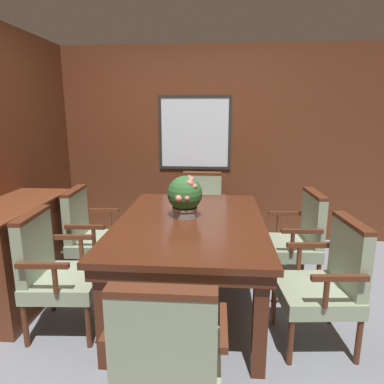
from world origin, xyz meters
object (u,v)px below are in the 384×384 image
Objects in this scene: dining_table at (191,230)px; chair_head_near at (167,356)px; chair_left_far at (91,233)px; potted_plant at (185,196)px; chair_left_near at (55,269)px; chair_right_near at (327,280)px; sideboard_cabinet at (19,253)px; chair_head_far at (201,209)px; chair_right_far at (297,237)px.

chair_head_near is (-0.01, -1.28, -0.19)m from dining_table.
potted_plant is (0.96, -0.32, 0.47)m from chair_left_far.
chair_right_near is (1.99, -0.02, 0.00)m from chair_left_near.
chair_left_near is 1.15m from potted_plant.
chair_head_near is 2.64× the size of potted_plant.
chair_right_near is 0.80× the size of sideboard_cabinet.
sideboard_cabinet is at bearing -103.69° from chair_right_near.
chair_left_near and chair_left_far have the same top height.
chair_right_near is at bearing -139.78° from chair_head_near.
chair_head_far is 1.29m from chair_right_far.
potted_plant is (-1.03, -0.36, 0.47)m from chair_right_far.
potted_plant reaches higher than chair_left_near.
sideboard_cabinet is (-2.47, -0.47, -0.04)m from chair_right_far.
chair_right_far is 0.80× the size of sideboard_cabinet.
chair_head_near is (-0.98, -1.71, 0.00)m from chair_right_far.
chair_left_far is 0.80× the size of sideboard_cabinet.
potted_plant is at bearing -88.22° from chair_head_near.
chair_head_far is 2.03m from sideboard_cabinet.
dining_table is at bearing 1.61° from sideboard_cabinet.
chair_left_far is 1.11m from potted_plant.
dining_table is 5.05× the size of potted_plant.
chair_head_near is (1.00, -1.67, 0.00)m from chair_left_far.
chair_left_near is 1.00× the size of chair_head_near.
potted_plant reaches higher than dining_table.
chair_left_far is (-2.01, 0.81, 0.00)m from chair_right_near.
chair_head_far and chair_left_far have the same top height.
chair_right_near is 2.52m from sideboard_cabinet.
chair_right_far is 2.52m from sideboard_cabinet.
chair_head_far is 2.64× the size of potted_plant.
sideboard_cabinet is at bearing -39.84° from chair_head_near.
dining_table is 1.29m from chair_head_near.
chair_head_far is 1.00× the size of chair_head_near.
chair_head_far is at bearing -34.56° from chair_left_near.
chair_right_near reaches higher than sideboard_cabinet.
potted_plant is (0.94, 0.48, 0.47)m from chair_left_near.
chair_right_far and chair_left_far have the same top height.
sideboard_cabinet is (-1.50, -0.04, -0.23)m from dining_table.
chair_head_far is 1.38m from chair_left_far.
sideboard_cabinet is at bearing -82.51° from chair_right_far.
sideboard_cabinet is (-0.50, 0.36, -0.04)m from chair_left_near.
chair_left_far is at bearing -117.01° from chair_right_near.
chair_left_near reaches higher than dining_table.
chair_right_far is (0.95, -0.87, 0.00)m from chair_head_far.
chair_right_far is (1.97, 0.83, 0.00)m from chair_left_near.
chair_left_far is at bearing -138.30° from chair_head_far.
chair_left_far reaches higher than sideboard_cabinet.
dining_table is at bearing -71.66° from chair_left_near.
chair_head_near is (-1.01, -0.86, 0.00)m from chair_right_near.
sideboard_cabinet is at bearing -178.39° from dining_table.
chair_head_near reaches higher than dining_table.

